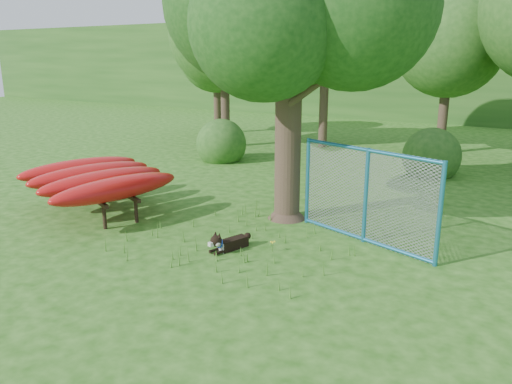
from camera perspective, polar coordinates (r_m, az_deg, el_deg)
The scene contains 13 objects.
ground at distance 9.48m, azimuth -4.79°, elevation -7.32°, with size 80.00×80.00×0.00m, color #1F5410.
wooden_post at distance 11.31m, azimuth 3.23°, elevation 0.50°, with size 0.39×0.21×1.43m.
kayak_rack at distance 12.51m, azimuth -17.71°, elevation 1.55°, with size 3.85×4.16×1.08m.
husky_dog at distance 9.68m, azimuth -3.29°, elevation -5.82°, with size 0.47×0.93×0.43m.
fence_section at distance 10.11m, azimuth 12.44°, elevation -0.43°, with size 3.13×1.16×3.20m.
wildflower_clump at distance 9.60m, azimuth 1.89°, elevation -5.84°, with size 0.10×0.09×0.22m.
bg_tree_a at distance 20.70m, azimuth -3.67°, elevation 17.53°, with size 4.40×4.40×6.70m.
bg_tree_b at distance 20.86m, azimuth 8.15°, elevation 20.50°, with size 5.20×5.20×8.22m.
bg_tree_c at distance 20.43m, azimuth 21.29°, elevation 15.55°, with size 4.00×4.00×6.12m.
bg_tree_f at distance 24.57m, azimuth -4.55°, elevation 15.38°, with size 3.60×3.60×5.55m.
shrub_left at distance 18.14m, azimuth -3.96°, elevation 3.62°, with size 1.80×1.80×1.80m, color #25531A.
shrub_mid at distance 16.80m, azimuth 19.24°, elevation 1.87°, with size 1.80×1.80×1.80m, color #25531A.
wooded_hillside at distance 35.48m, azimuth 23.03°, elevation 13.00°, with size 80.00×12.00×6.00m, color #25531A.
Camera 1 is at (5.14, -7.10, 3.62)m, focal length 35.00 mm.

